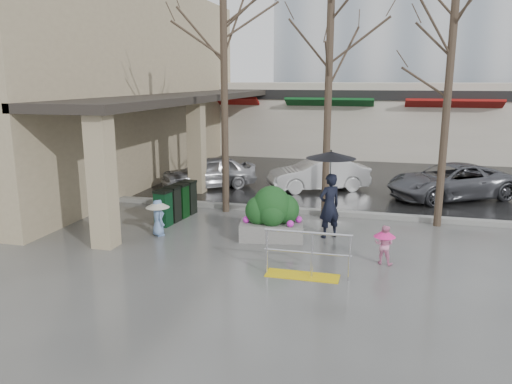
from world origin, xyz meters
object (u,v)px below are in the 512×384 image
at_px(child_blue, 158,213).
at_px(car_b, 318,174).
at_px(tree_mideast, 451,54).
at_px(woman, 330,186).
at_px(tree_west, 224,49).
at_px(planter, 272,214).
at_px(tree_midwest, 330,42).
at_px(news_boxes, 176,202).
at_px(car_c, 450,181).
at_px(child_pink, 384,242).
at_px(car_a, 208,172).
at_px(handrail, 305,260).

bearing_deg(child_blue, car_b, -74.04).
distance_m(tree_mideast, woman, 4.91).
bearing_deg(car_b, tree_west, -58.35).
bearing_deg(planter, tree_midwest, 65.63).
bearing_deg(woman, tree_midwest, -120.55).
relative_size(news_boxes, car_c, 0.43).
relative_size(child_pink, child_blue, 0.90).
xyz_separation_m(tree_mideast, child_pink, (-1.50, -3.57, -4.33)).
relative_size(child_blue, planter, 0.57).
bearing_deg(news_boxes, tree_mideast, 16.97).
distance_m(tree_midwest, child_blue, 6.88).
bearing_deg(news_boxes, planter, -12.36).
bearing_deg(planter, car_b, 86.48).
relative_size(tree_mideast, planter, 3.62).
xyz_separation_m(child_pink, news_boxes, (-6.17, 2.29, 0.00)).
xyz_separation_m(tree_west, car_c, (7.23, 3.70, -4.45)).
bearing_deg(woman, tree_west, -68.85).
distance_m(tree_midwest, planter, 5.28).
bearing_deg(car_c, news_boxes, -89.49).
height_order(tree_mideast, child_pink, tree_mideast).
bearing_deg(car_a, tree_midwest, 22.35).
relative_size(child_blue, news_boxes, 0.52).
bearing_deg(tree_midwest, planter, -114.37).
xyz_separation_m(woman, car_c, (3.69, 5.60, -0.80)).
distance_m(tree_west, child_blue, 5.42).
bearing_deg(child_blue, woman, -124.40).
relative_size(tree_west, tree_midwest, 0.97).
bearing_deg(news_boxes, tree_midwest, 23.84).
bearing_deg(handrail, woman, 86.51).
distance_m(child_pink, car_b, 7.90).
bearing_deg(car_b, tree_mideast, 19.76).
height_order(handrail, car_c, car_c).
xyz_separation_m(child_blue, news_boxes, (-0.17, 1.63, -0.10)).
bearing_deg(car_b, woman, -15.69).
bearing_deg(tree_midwest, car_c, 42.62).
relative_size(planter, car_c, 0.40).
bearing_deg(car_c, planter, -70.04).
bearing_deg(car_c, child_blue, -81.38).
bearing_deg(car_c, car_a, -117.14).
height_order(handrail, woman, woman).
bearing_deg(car_a, news_boxes, -27.14).
bearing_deg(car_c, tree_west, -93.07).
xyz_separation_m(car_b, car_c, (4.75, -0.21, 0.00)).
bearing_deg(tree_mideast, handrail, -123.19).
distance_m(child_blue, news_boxes, 1.65).
bearing_deg(woman, car_c, -163.98).
bearing_deg(woman, news_boxes, -48.08).
xyz_separation_m(handrail, tree_midwest, (-0.16, 4.80, 4.86)).
xyz_separation_m(tree_midwest, tree_mideast, (3.30, -0.00, -0.37)).
distance_m(planter, car_c, 8.02).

